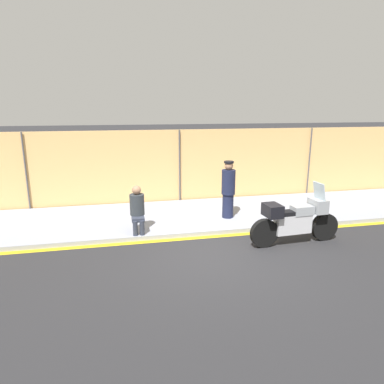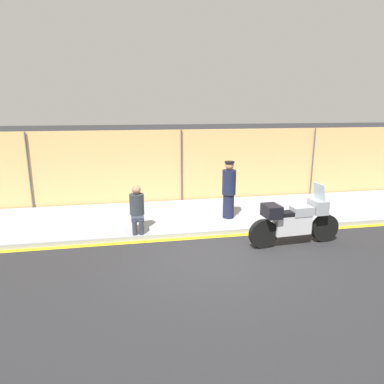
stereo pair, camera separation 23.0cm
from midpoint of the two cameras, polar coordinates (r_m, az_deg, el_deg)
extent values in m
plane|color=#262628|center=(8.06, 4.14, -10.42)|extent=(120.00, 120.00, 0.00)
cube|color=#8E93A3|center=(10.60, 0.28, -3.94)|extent=(36.68, 3.25, 0.12)
cube|color=gold|center=(9.05, 2.36, -7.58)|extent=(36.68, 0.18, 0.01)
cube|color=#E5B26B|center=(11.95, -1.28, 4.18)|extent=(34.85, 0.08, 2.58)
cylinder|color=#4C4C51|center=(12.08, -25.01, 2.97)|extent=(0.05, 0.05, 2.58)
cylinder|color=#4C4C51|center=(11.85, -1.20, 4.10)|extent=(0.05, 0.05, 2.58)
cylinder|color=#4C4C51|center=(13.56, 19.91, 4.52)|extent=(0.05, 0.05, 2.58)
cylinder|color=black|center=(9.36, 21.90, -5.58)|extent=(0.72, 0.18, 0.71)
cylinder|color=black|center=(8.50, 12.55, -6.83)|extent=(0.72, 0.18, 0.71)
cube|color=silver|center=(8.80, 17.07, -5.21)|extent=(0.95, 0.34, 0.48)
cube|color=#999EA3|center=(8.82, 18.54, -3.01)|extent=(0.54, 0.34, 0.22)
cube|color=black|center=(8.66, 16.63, -3.46)|extent=(0.62, 0.32, 0.10)
cube|color=#999EA3|center=(9.04, 20.93, -2.28)|extent=(0.35, 0.49, 0.34)
cube|color=silver|center=(8.95, 21.14, 0.06)|extent=(0.13, 0.43, 0.42)
cube|color=black|center=(8.40, 13.89, -3.09)|extent=(0.39, 0.52, 0.30)
cylinder|color=#191E38|center=(10.19, 6.73, -2.32)|extent=(0.33, 0.33, 0.72)
cylinder|color=#191E38|center=(10.01, 6.85, 1.62)|extent=(0.40, 0.40, 0.72)
sphere|color=#A37556|center=(9.92, 6.93, 4.35)|extent=(0.25, 0.25, 0.25)
cylinder|color=black|center=(9.90, 6.95, 4.94)|extent=(0.28, 0.28, 0.06)
cylinder|color=#2D3342|center=(8.91, -8.80, -5.92)|extent=(0.12, 0.12, 0.39)
cylinder|color=#2D3342|center=(8.92, -7.69, -5.87)|extent=(0.12, 0.12, 0.39)
cube|color=#2D3342|center=(9.04, -8.34, -4.33)|extent=(0.32, 0.39, 0.10)
cylinder|color=#2D3338|center=(9.13, -8.47, -2.02)|extent=(0.38, 0.38, 0.55)
sphere|color=#A37556|center=(9.03, -8.56, 0.38)|extent=(0.24, 0.24, 0.24)
camera|label=1|loc=(0.11, -89.30, 0.18)|focal=32.00mm
camera|label=2|loc=(0.11, 90.70, -0.18)|focal=32.00mm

